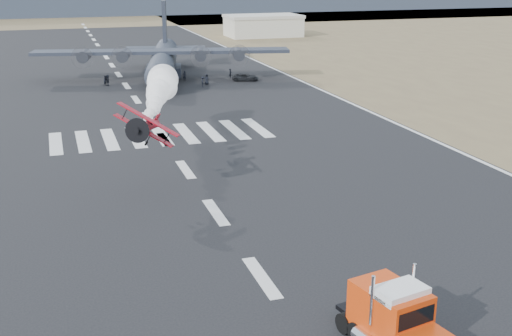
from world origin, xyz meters
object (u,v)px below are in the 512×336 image
crew_d (153,81)px  crew_c (203,82)px  aerobatic_biplane (147,127)px  crew_h (170,79)px  crew_f (108,80)px  support_vehicle (245,77)px  semi_truck (397,320)px  crew_a (230,73)px  crew_b (106,81)px  crew_e (207,79)px  hangar_right (263,25)px  crew_g (185,76)px  transport_aircraft (163,59)px

crew_d → crew_c: bearing=30.0°
aerobatic_biplane → crew_d: 53.36m
crew_d → crew_h: bearing=62.5°
crew_c → crew_f: crew_f is taller
support_vehicle → crew_c: crew_c is taller
semi_truck → crew_a: (14.51, 83.96, -1.01)m
crew_b → crew_c: size_ratio=1.01×
crew_e → crew_f: size_ratio=0.97×
support_vehicle → crew_e: crew_e is taller
semi_truck → support_vehicle: semi_truck is taller
hangar_right → aerobatic_biplane: bearing=-112.8°
crew_c → crew_g: size_ratio=0.99×
crew_a → crew_d: 14.58m
semi_truck → aerobatic_biplane: (-8.41, 28.32, 4.18)m
support_vehicle → crew_a: size_ratio=2.68×
crew_f → crew_g: bearing=92.7°
aerobatic_biplane → crew_h: bearing=91.4°
crew_a → crew_c: (-6.57, -6.69, 0.00)m
crew_d → aerobatic_biplane: bearing=-45.2°
crew_c → crew_h: bearing=60.0°
crew_d → crew_f: size_ratio=0.96×
crew_g → semi_truck: bearing=64.2°
semi_truck → support_vehicle: (16.25, 80.55, -1.23)m
crew_b → crew_h: size_ratio=1.00×
crew_c → crew_d: crew_d is taller
crew_e → crew_g: crew_e is taller
semi_truck → crew_d: size_ratio=4.95×
crew_e → crew_g: 5.46m
crew_a → crew_g: (-8.28, -0.10, 0.01)m
crew_c → hangar_right: bearing=-16.5°
hangar_right → crew_g: (-35.74, -64.17, -2.15)m
support_vehicle → crew_g: crew_g is taller
crew_g → aerobatic_biplane: bearing=53.6°
crew_b → crew_f: 0.35m
crew_e → crew_h: crew_e is taller
transport_aircraft → crew_a: 12.15m
crew_g → crew_f: bearing=-18.1°
crew_g → crew_h: crew_h is taller
crew_f → hangar_right: bearing=142.2°
support_vehicle → crew_e: (-7.21, -1.38, 0.24)m
semi_truck → crew_f: semi_truck is taller
crew_b → support_vehicle: bearing=-32.2°
support_vehicle → crew_d: size_ratio=2.61×
hangar_right → support_vehicle: hangar_right is taller
crew_f → transport_aircraft: bearing=114.8°
aerobatic_biplane → crew_f: (1.46, 54.73, -5.14)m
aerobatic_biplane → crew_e: (17.46, 50.85, -5.17)m
semi_truck → transport_aircraft: bearing=76.1°
crew_h → aerobatic_biplane: bearing=73.2°
crew_f → crew_h: (10.14, -1.92, -0.04)m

